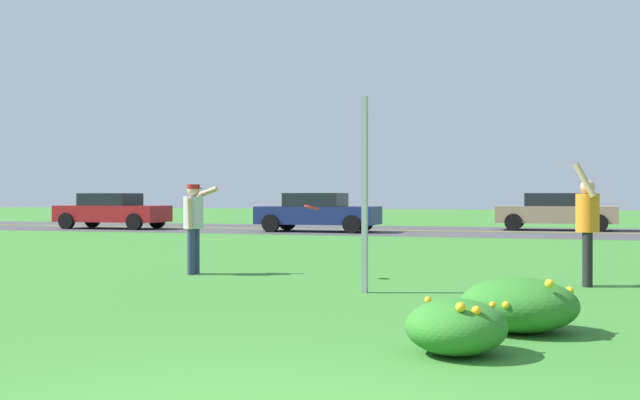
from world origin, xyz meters
name	(u,v)px	position (x,y,z in m)	size (l,w,h in m)	color
ground_plane	(485,259)	(0.00, 12.86, 0.00)	(120.00, 120.00, 0.00)	#387A2D
highway_strip	(519,232)	(0.00, 25.73, 0.00)	(120.00, 8.81, 0.01)	#424244
highway_center_stripe	(519,232)	(0.00, 25.73, 0.01)	(120.00, 0.16, 0.00)	yellow
daylily_clump_mid_left	(519,305)	(1.17, 4.11, 0.27)	(1.16, 1.07, 0.57)	#2D7526
daylily_clump_front_right	(456,327)	(0.72, 2.83, 0.24)	(0.86, 0.94, 0.49)	#2D7526
sign_post_near_path	(365,194)	(-1.05, 6.66, 1.37)	(0.07, 0.10, 2.73)	#93969B
person_thrower_red_cap_gray_shirt	(194,219)	(-4.48, 8.24, 0.94)	(0.53, 0.49, 1.54)	#B2B2B7
person_catcher_orange_shirt	(587,222)	(1.92, 8.38, 0.95)	(0.38, 0.49, 1.84)	orange
frisbee_red	(311,208)	(-2.33, 8.16, 1.16)	(0.25, 0.24, 0.11)	red
car_red_leftmost	(112,211)	(-16.02, 23.74, 0.74)	(4.50, 2.00, 1.45)	maroon
car_navy_center_left	(318,212)	(-7.21, 23.74, 0.74)	(4.50, 2.00, 1.45)	navy
car_tan_center_right	(555,211)	(1.25, 27.71, 0.74)	(4.50, 2.00, 1.45)	#937F60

